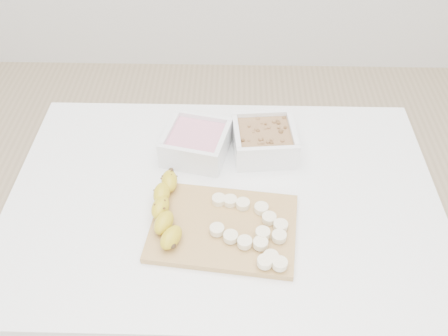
{
  "coord_description": "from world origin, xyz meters",
  "views": [
    {
      "loc": [
        0.02,
        -0.79,
        1.6
      ],
      "look_at": [
        0.0,
        0.03,
        0.81
      ],
      "focal_mm": 40.0,
      "sensor_mm": 36.0,
      "label": 1
    }
  ],
  "objects_px": {
    "banana": "(167,210)",
    "bowl_granola": "(264,140)",
    "table": "(224,222)",
    "bowl_yogurt": "(196,142)",
    "cutting_board": "(223,228)"
  },
  "relations": [
    {
      "from": "table",
      "to": "cutting_board",
      "type": "bearing_deg",
      "value": -89.01
    },
    {
      "from": "cutting_board",
      "to": "banana",
      "type": "height_order",
      "value": "banana"
    },
    {
      "from": "bowl_yogurt",
      "to": "banana",
      "type": "distance_m",
      "value": 0.23
    },
    {
      "from": "banana",
      "to": "bowl_granola",
      "type": "bearing_deg",
      "value": 51.45
    },
    {
      "from": "bowl_granola",
      "to": "banana",
      "type": "height_order",
      "value": "bowl_granola"
    },
    {
      "from": "table",
      "to": "banana",
      "type": "xyz_separation_m",
      "value": [
        -0.12,
        -0.08,
        0.13
      ]
    },
    {
      "from": "banana",
      "to": "bowl_yogurt",
      "type": "bearing_deg",
      "value": 81.65
    },
    {
      "from": "table",
      "to": "banana",
      "type": "relative_size",
      "value": 4.64
    },
    {
      "from": "cutting_board",
      "to": "banana",
      "type": "distance_m",
      "value": 0.13
    },
    {
      "from": "bowl_granola",
      "to": "bowl_yogurt",
      "type": "bearing_deg",
      "value": -175.39
    },
    {
      "from": "bowl_yogurt",
      "to": "cutting_board",
      "type": "distance_m",
      "value": 0.26
    },
    {
      "from": "bowl_granola",
      "to": "cutting_board",
      "type": "relative_size",
      "value": 0.53
    },
    {
      "from": "table",
      "to": "banana",
      "type": "height_order",
      "value": "banana"
    },
    {
      "from": "bowl_yogurt",
      "to": "cutting_board",
      "type": "xyz_separation_m",
      "value": [
        0.07,
        -0.25,
        -0.03
      ]
    },
    {
      "from": "table",
      "to": "bowl_granola",
      "type": "xyz_separation_m",
      "value": [
        0.1,
        0.16,
        0.13
      ]
    }
  ]
}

